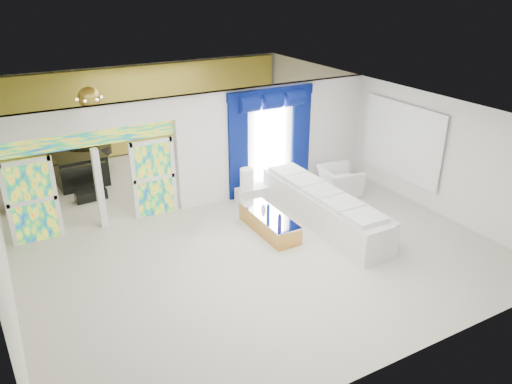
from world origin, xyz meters
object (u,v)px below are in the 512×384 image
console_table (257,193)px  white_sofa (323,209)px  armchair (340,181)px  grand_piano (78,167)px  coffee_table (269,223)px

console_table → white_sofa: bearing=-69.9°
armchair → grand_piano: size_ratio=0.64×
console_table → grand_piano: bearing=136.4°
armchair → grand_piano: bearing=65.4°
white_sofa → coffee_table: 1.40m
grand_piano → console_table: bearing=-47.2°
armchair → white_sofa: bearing=141.3°
console_table → armchair: size_ratio=1.02×
coffee_table → grand_piano: size_ratio=1.08×
console_table → grand_piano: grand_piano is taller
white_sofa → armchair: 2.02m
grand_piano → white_sofa: bearing=-54.5°
grand_piano → armchair: bearing=-39.4°
console_table → coffee_table: bearing=-109.5°
console_table → armchair: (2.28, -0.72, 0.18)m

